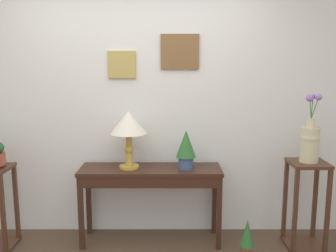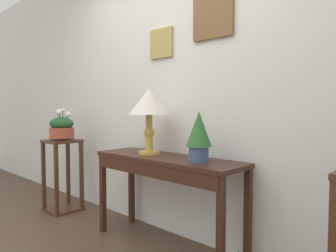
{
  "view_description": "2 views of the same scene",
  "coord_description": "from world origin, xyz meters",
  "px_view_note": "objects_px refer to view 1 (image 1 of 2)",
  "views": [
    {
      "loc": [
        0.31,
        -2.14,
        1.72
      ],
      "look_at": [
        0.3,
        1.31,
        1.13
      ],
      "focal_mm": 39.51,
      "sensor_mm": 36.0,
      "label": 1
    },
    {
      "loc": [
        1.87,
        -0.55,
        1.12
      ],
      "look_at": [
        0.17,
        1.24,
        0.98
      ],
      "focal_mm": 33.61,
      "sensor_mm": 36.0,
      "label": 2
    }
  ],
  "objects_px": {
    "potted_plant_on_console": "(188,147)",
    "flower_vase_tall_right": "(312,140)",
    "potted_plant_floor": "(249,237)",
    "table_lamp": "(130,126)",
    "pedestal_stand_right": "(307,205)",
    "console_table": "(152,179)"
  },
  "relations": [
    {
      "from": "table_lamp",
      "to": "potted_plant_floor",
      "type": "bearing_deg",
      "value": -17.55
    },
    {
      "from": "potted_plant_on_console",
      "to": "flower_vase_tall_right",
      "type": "xyz_separation_m",
      "value": [
        1.12,
        -0.1,
        0.1
      ]
    },
    {
      "from": "pedestal_stand_right",
      "to": "table_lamp",
      "type": "bearing_deg",
      "value": 176.23
    },
    {
      "from": "table_lamp",
      "to": "flower_vase_tall_right",
      "type": "relative_size",
      "value": 0.87
    },
    {
      "from": "flower_vase_tall_right",
      "to": "potted_plant_floor",
      "type": "distance_m",
      "value": 1.05
    },
    {
      "from": "potted_plant_on_console",
      "to": "flower_vase_tall_right",
      "type": "bearing_deg",
      "value": -5.11
    },
    {
      "from": "console_table",
      "to": "potted_plant_floor",
      "type": "height_order",
      "value": "console_table"
    },
    {
      "from": "table_lamp",
      "to": "potted_plant_on_console",
      "type": "distance_m",
      "value": 0.58
    },
    {
      "from": "console_table",
      "to": "potted_plant_on_console",
      "type": "bearing_deg",
      "value": 2.57
    },
    {
      "from": "console_table",
      "to": "potted_plant_on_console",
      "type": "relative_size",
      "value": 3.65
    },
    {
      "from": "potted_plant_on_console",
      "to": "flower_vase_tall_right",
      "type": "distance_m",
      "value": 1.13
    },
    {
      "from": "pedestal_stand_right",
      "to": "flower_vase_tall_right",
      "type": "height_order",
      "value": "flower_vase_tall_right"
    },
    {
      "from": "flower_vase_tall_right",
      "to": "table_lamp",
      "type": "bearing_deg",
      "value": 176.22
    },
    {
      "from": "flower_vase_tall_right",
      "to": "pedestal_stand_right",
      "type": "bearing_deg",
      "value": 129.71
    },
    {
      "from": "table_lamp",
      "to": "potted_plant_floor",
      "type": "xyz_separation_m",
      "value": [
        1.07,
        -0.34,
        -0.95
      ]
    },
    {
      "from": "console_table",
      "to": "potted_plant_on_console",
      "type": "height_order",
      "value": "potted_plant_on_console"
    },
    {
      "from": "console_table",
      "to": "potted_plant_floor",
      "type": "bearing_deg",
      "value": -19.88
    },
    {
      "from": "pedestal_stand_right",
      "to": "flower_vase_tall_right",
      "type": "bearing_deg",
      "value": -50.29
    },
    {
      "from": "pedestal_stand_right",
      "to": "potted_plant_floor",
      "type": "distance_m",
      "value": 0.66
    },
    {
      "from": "pedestal_stand_right",
      "to": "potted_plant_floor",
      "type": "relative_size",
      "value": 2.26
    },
    {
      "from": "table_lamp",
      "to": "flower_vase_tall_right",
      "type": "distance_m",
      "value": 1.66
    },
    {
      "from": "table_lamp",
      "to": "potted_plant_on_console",
      "type": "height_order",
      "value": "table_lamp"
    }
  ]
}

